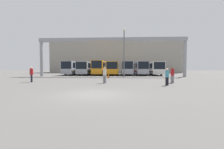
{
  "coord_description": "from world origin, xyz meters",
  "views": [
    {
      "loc": [
        1.62,
        -9.25,
        1.64
      ],
      "look_at": [
        -0.0,
        22.07,
        0.3
      ],
      "focal_mm": 24.0,
      "sensor_mm": 36.0,
      "label": 1
    }
  ],
  "objects_px": {
    "pedestrian_near_center": "(167,76)",
    "bus_slot_0": "(74,67)",
    "bus_slot_4": "(126,67)",
    "bus_slot_6": "(153,68)",
    "bus_slot_5": "(140,67)",
    "pedestrian_far_center": "(105,74)",
    "bus_slot_3": "(113,68)",
    "traffic_cone": "(108,76)",
    "pedestrian_near_left": "(31,74)",
    "bus_slot_1": "(87,68)",
    "pedestrian_mid_left": "(172,75)",
    "bus_slot_2": "(100,67)",
    "lamp_post": "(124,51)"
  },
  "relations": [
    {
      "from": "bus_slot_5",
      "to": "pedestrian_far_center",
      "type": "bearing_deg",
      "value": -107.31
    },
    {
      "from": "bus_slot_5",
      "to": "pedestrian_near_center",
      "type": "relative_size",
      "value": 7.3
    },
    {
      "from": "bus_slot_4",
      "to": "lamp_post",
      "type": "height_order",
      "value": "lamp_post"
    },
    {
      "from": "bus_slot_1",
      "to": "pedestrian_near_center",
      "type": "xyz_separation_m",
      "value": [
        12.65,
        -22.76,
        -0.92
      ]
    },
    {
      "from": "bus_slot_5",
      "to": "bus_slot_3",
      "type": "bearing_deg",
      "value": -173.38
    },
    {
      "from": "pedestrian_mid_left",
      "to": "pedestrian_near_left",
      "type": "height_order",
      "value": "pedestrian_near_left"
    },
    {
      "from": "bus_slot_6",
      "to": "pedestrian_mid_left",
      "type": "bearing_deg",
      "value": -96.62
    },
    {
      "from": "bus_slot_0",
      "to": "lamp_post",
      "type": "distance_m",
      "value": 15.5
    },
    {
      "from": "bus_slot_6",
      "to": "lamp_post",
      "type": "height_order",
      "value": "lamp_post"
    },
    {
      "from": "bus_slot_2",
      "to": "bus_slot_6",
      "type": "xyz_separation_m",
      "value": [
        13.08,
        0.34,
        -0.17
      ]
    },
    {
      "from": "bus_slot_0",
      "to": "pedestrian_near_center",
      "type": "height_order",
      "value": "bus_slot_0"
    },
    {
      "from": "bus_slot_0",
      "to": "bus_slot_5",
      "type": "distance_m",
      "value": 16.36
    },
    {
      "from": "bus_slot_6",
      "to": "traffic_cone",
      "type": "distance_m",
      "value": 15.81
    },
    {
      "from": "bus_slot_2",
      "to": "pedestrian_near_left",
      "type": "distance_m",
      "value": 20.92
    },
    {
      "from": "bus_slot_1",
      "to": "bus_slot_3",
      "type": "relative_size",
      "value": 1.14
    },
    {
      "from": "pedestrian_near_left",
      "to": "traffic_cone",
      "type": "bearing_deg",
      "value": 107.31
    },
    {
      "from": "bus_slot_0",
      "to": "pedestrian_near_center",
      "type": "bearing_deg",
      "value": -54.63
    },
    {
      "from": "bus_slot_6",
      "to": "pedestrian_near_left",
      "type": "relative_size",
      "value": 6.82
    },
    {
      "from": "pedestrian_near_left",
      "to": "lamp_post",
      "type": "relative_size",
      "value": 0.2
    },
    {
      "from": "bus_slot_2",
      "to": "lamp_post",
      "type": "xyz_separation_m",
      "value": [
        5.68,
        -9.33,
        2.87
      ]
    },
    {
      "from": "bus_slot_0",
      "to": "bus_slot_1",
      "type": "relative_size",
      "value": 0.94
    },
    {
      "from": "bus_slot_4",
      "to": "bus_slot_6",
      "type": "height_order",
      "value": "bus_slot_4"
    },
    {
      "from": "bus_slot_3",
      "to": "bus_slot_4",
      "type": "xyz_separation_m",
      "value": [
        3.27,
        0.5,
        0.04
      ]
    },
    {
      "from": "traffic_cone",
      "to": "bus_slot_2",
      "type": "bearing_deg",
      "value": 104.11
    },
    {
      "from": "bus_slot_0",
      "to": "bus_slot_1",
      "type": "distance_m",
      "value": 3.29
    },
    {
      "from": "pedestrian_near_center",
      "to": "bus_slot_0",
      "type": "bearing_deg",
      "value": -79.53
    },
    {
      "from": "pedestrian_near_center",
      "to": "bus_slot_6",
      "type": "bearing_deg",
      "value": -124.02
    },
    {
      "from": "bus_slot_1",
      "to": "bus_slot_2",
      "type": "distance_m",
      "value": 3.27
    },
    {
      "from": "pedestrian_far_center",
      "to": "pedestrian_near_center",
      "type": "bearing_deg",
      "value": -5.22
    },
    {
      "from": "bus_slot_0",
      "to": "pedestrian_far_center",
      "type": "relative_size",
      "value": 6.18
    },
    {
      "from": "bus_slot_1",
      "to": "pedestrian_far_center",
      "type": "distance_m",
      "value": 22.02
    },
    {
      "from": "pedestrian_mid_left",
      "to": "bus_slot_2",
      "type": "bearing_deg",
      "value": -32.53
    },
    {
      "from": "bus_slot_5",
      "to": "traffic_cone",
      "type": "xyz_separation_m",
      "value": [
        -6.87,
        -11.83,
        -1.42
      ]
    },
    {
      "from": "bus_slot_3",
      "to": "traffic_cone",
      "type": "height_order",
      "value": "bus_slot_3"
    },
    {
      "from": "bus_slot_6",
      "to": "traffic_cone",
      "type": "relative_size",
      "value": 16.42
    },
    {
      "from": "bus_slot_2",
      "to": "pedestrian_near_center",
      "type": "height_order",
      "value": "bus_slot_2"
    },
    {
      "from": "bus_slot_1",
      "to": "bus_slot_6",
      "type": "distance_m",
      "value": 16.35
    },
    {
      "from": "bus_slot_0",
      "to": "bus_slot_5",
      "type": "relative_size",
      "value": 0.94
    },
    {
      "from": "pedestrian_near_left",
      "to": "bus_slot_1",
      "type": "bearing_deg",
      "value": 145.89
    },
    {
      "from": "bus_slot_5",
      "to": "pedestrian_mid_left",
      "type": "xyz_separation_m",
      "value": [
        0.86,
        -20.5,
        -0.86
      ]
    },
    {
      "from": "bus_slot_5",
      "to": "pedestrian_mid_left",
      "type": "bearing_deg",
      "value": -87.58
    },
    {
      "from": "bus_slot_0",
      "to": "bus_slot_6",
      "type": "relative_size",
      "value": 0.9
    },
    {
      "from": "bus_slot_3",
      "to": "lamp_post",
      "type": "relative_size",
      "value": 1.17
    },
    {
      "from": "bus_slot_2",
      "to": "pedestrian_far_center",
      "type": "height_order",
      "value": "bus_slot_2"
    },
    {
      "from": "bus_slot_4",
      "to": "pedestrian_mid_left",
      "type": "xyz_separation_m",
      "value": [
        4.14,
        -20.25,
        -0.88
      ]
    },
    {
      "from": "bus_slot_3",
      "to": "bus_slot_2",
      "type": "bearing_deg",
      "value": 168.87
    },
    {
      "from": "bus_slot_5",
      "to": "bus_slot_2",
      "type": "bearing_deg",
      "value": -179.33
    },
    {
      "from": "bus_slot_3",
      "to": "bus_slot_0",
      "type": "bearing_deg",
      "value": 177.78
    },
    {
      "from": "bus_slot_6",
      "to": "bus_slot_1",
      "type": "bearing_deg",
      "value": -179.04
    },
    {
      "from": "bus_slot_2",
      "to": "traffic_cone",
      "type": "xyz_separation_m",
      "value": [
        2.95,
        -11.72,
        -1.55
      ]
    }
  ]
}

